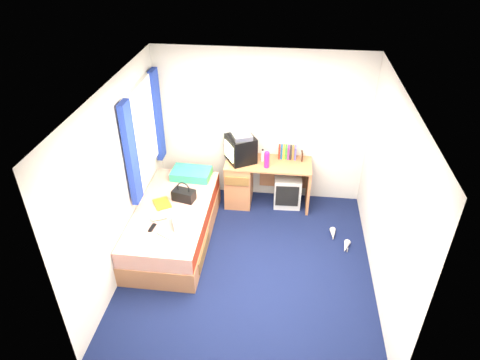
# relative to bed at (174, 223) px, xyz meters

# --- Properties ---
(ground) EXTENTS (3.40, 3.40, 0.00)m
(ground) POSITION_rel_bed_xyz_m (1.10, -0.40, -0.27)
(ground) COLOR #0C1438
(ground) RESTS_ON ground
(room_shell) EXTENTS (3.40, 3.40, 3.40)m
(room_shell) POSITION_rel_bed_xyz_m (1.10, -0.40, 1.18)
(room_shell) COLOR white
(room_shell) RESTS_ON ground
(bed) EXTENTS (1.01, 2.00, 0.54)m
(bed) POSITION_rel_bed_xyz_m (0.00, 0.00, 0.00)
(bed) COLOR #BC7A4E
(bed) RESTS_ON ground
(pillow) EXTENTS (0.60, 0.40, 0.13)m
(pillow) POSITION_rel_bed_xyz_m (0.10, 0.80, 0.34)
(pillow) COLOR teal
(pillow) RESTS_ON bed
(desk) EXTENTS (1.30, 0.55, 0.75)m
(desk) POSITION_rel_bed_xyz_m (0.97, 1.03, 0.14)
(desk) COLOR #BC7A4E
(desk) RESTS_ON ground
(storage_cube) EXTENTS (0.43, 0.43, 0.51)m
(storage_cube) POSITION_rel_bed_xyz_m (1.56, 1.05, -0.01)
(storage_cube) COLOR silver
(storage_cube) RESTS_ON ground
(crt_tv) EXTENTS (0.53, 0.54, 0.40)m
(crt_tv) POSITION_rel_bed_xyz_m (0.82, 1.03, 0.68)
(crt_tv) COLOR black
(crt_tv) RESTS_ON desk
(vcr) EXTENTS (0.39, 0.44, 0.07)m
(vcr) POSITION_rel_bed_xyz_m (0.82, 1.04, 0.92)
(vcr) COLOR silver
(vcr) RESTS_ON crt_tv
(book_row) EXTENTS (0.27, 0.13, 0.20)m
(book_row) POSITION_rel_bed_xyz_m (1.52, 1.20, 0.58)
(book_row) COLOR maroon
(book_row) RESTS_ON desk
(picture_frame) EXTENTS (0.03, 0.12, 0.14)m
(picture_frame) POSITION_rel_bed_xyz_m (1.75, 1.16, 0.55)
(picture_frame) COLOR black
(picture_frame) RESTS_ON desk
(pink_water_bottle) EXTENTS (0.09, 0.09, 0.24)m
(pink_water_bottle) POSITION_rel_bed_xyz_m (1.23, 0.88, 0.60)
(pink_water_bottle) COLOR #C81C76
(pink_water_bottle) RESTS_ON desk
(aerosol_can) EXTENTS (0.06, 0.06, 0.18)m
(aerosol_can) POSITION_rel_bed_xyz_m (1.15, 1.06, 0.57)
(aerosol_can) COLOR silver
(aerosol_can) RESTS_ON desk
(handbag) EXTENTS (0.34, 0.24, 0.29)m
(handbag) POSITION_rel_bed_xyz_m (0.12, 0.21, 0.36)
(handbag) COLOR black
(handbag) RESTS_ON bed
(towel) EXTENTS (0.41, 0.38, 0.11)m
(towel) POSITION_rel_bed_xyz_m (0.26, -0.32, 0.33)
(towel) COLOR white
(towel) RESTS_ON bed
(magazine) EXTENTS (0.32, 0.35, 0.01)m
(magazine) POSITION_rel_bed_xyz_m (-0.16, 0.07, 0.28)
(magazine) COLOR yellow
(magazine) RESTS_ON bed
(water_bottle) EXTENTS (0.21, 0.15, 0.07)m
(water_bottle) POSITION_rel_bed_xyz_m (-0.11, -0.27, 0.31)
(water_bottle) COLOR silver
(water_bottle) RESTS_ON bed
(colour_swatch_fan) EXTENTS (0.22, 0.16, 0.01)m
(colour_swatch_fan) POSITION_rel_bed_xyz_m (0.05, -0.58, 0.28)
(colour_swatch_fan) COLOR gold
(colour_swatch_fan) RESTS_ON bed
(remote_control) EXTENTS (0.07, 0.17, 0.02)m
(remote_control) POSITION_rel_bed_xyz_m (-0.14, -0.46, 0.28)
(remote_control) COLOR black
(remote_control) RESTS_ON bed
(window_assembly) EXTENTS (0.11, 1.42, 1.40)m
(window_assembly) POSITION_rel_bed_xyz_m (-0.45, 0.50, 1.15)
(window_assembly) COLOR silver
(window_assembly) RESTS_ON room_shell
(white_heels) EXTENTS (0.28, 0.48, 0.09)m
(white_heels) POSITION_rel_bed_xyz_m (2.33, 0.18, -0.23)
(white_heels) COLOR silver
(white_heels) RESTS_ON ground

